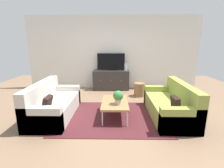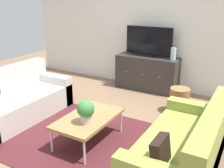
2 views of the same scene
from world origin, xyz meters
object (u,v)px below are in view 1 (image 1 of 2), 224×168
object	(u,v)px
couch_right_side	(172,106)
flat_screen_tv	(111,62)
tv_console	(111,80)
wicker_basket	(139,90)
couch_left_side	(52,105)
coffee_table	(115,103)
glass_vase	(126,67)
potted_plant	(118,97)

from	to	relation	value
couch_right_side	flat_screen_tv	xyz separation A→B (m)	(-1.50, 2.39, 0.77)
flat_screen_tv	tv_console	bearing A→B (deg)	-90.00
couch_right_side	wicker_basket	distance (m)	1.66
couch_left_side	coffee_table	world-z (taller)	couch_left_side
couch_left_side	couch_right_side	world-z (taller)	same
couch_left_side	tv_console	bearing A→B (deg)	60.00
coffee_table	tv_console	world-z (taller)	tv_console
coffee_table	flat_screen_tv	world-z (taller)	flat_screen_tv
glass_vase	potted_plant	bearing A→B (deg)	-97.32
potted_plant	glass_vase	size ratio (longest dim) A/B	1.29
couch_left_side	wicker_basket	world-z (taller)	couch_left_side
potted_plant	wicker_basket	xyz separation A→B (m)	(0.74, 1.76, -0.34)
couch_left_side	glass_vase	world-z (taller)	glass_vase
flat_screen_tv	potted_plant	bearing A→B (deg)	-85.19
couch_right_side	coffee_table	size ratio (longest dim) A/B	1.76
couch_right_side	potted_plant	world-z (taller)	couch_right_side
coffee_table	potted_plant	distance (m)	0.26
potted_plant	wicker_basket	size ratio (longest dim) A/B	0.71
couch_left_side	couch_right_side	xyz separation A→B (m)	(2.87, 0.00, 0.00)
couch_right_side	wicker_basket	world-z (taller)	couch_right_side
couch_left_side	coffee_table	xyz separation A→B (m)	(1.52, -0.04, 0.08)
coffee_table	potted_plant	size ratio (longest dim) A/B	3.25
coffee_table	wicker_basket	size ratio (longest dim) A/B	2.30
couch_left_side	coffee_table	distance (m)	1.52
couch_right_side	potted_plant	size ratio (longest dim) A/B	5.71
glass_vase	wicker_basket	xyz separation A→B (m)	(0.41, -0.81, -0.63)
tv_console	couch_right_side	bearing A→B (deg)	-57.71
couch_right_side	coffee_table	bearing A→B (deg)	-178.34
coffee_table	wicker_basket	xyz separation A→B (m)	(0.81, 1.61, -0.14)
coffee_table	couch_right_side	bearing A→B (deg)	1.66
couch_right_side	coffee_table	distance (m)	1.36
potted_plant	tv_console	distance (m)	2.58
glass_vase	couch_right_side	bearing A→B (deg)	-68.12
couch_left_side	glass_vase	size ratio (longest dim) A/B	7.37
flat_screen_tv	wicker_basket	bearing A→B (deg)	-40.92
couch_right_side	tv_console	xyz separation A→B (m)	(-1.50, 2.37, 0.09)
coffee_table	tv_console	xyz separation A→B (m)	(-0.14, 2.41, 0.01)
couch_left_side	wicker_basket	xyz separation A→B (m)	(2.33, 1.57, -0.05)
potted_plant	tv_console	xyz separation A→B (m)	(-0.22, 2.56, -0.19)
couch_right_side	potted_plant	xyz separation A→B (m)	(-1.28, -0.19, 0.28)
flat_screen_tv	glass_vase	size ratio (longest dim) A/B	4.18
couch_left_side	wicker_basket	size ratio (longest dim) A/B	4.03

